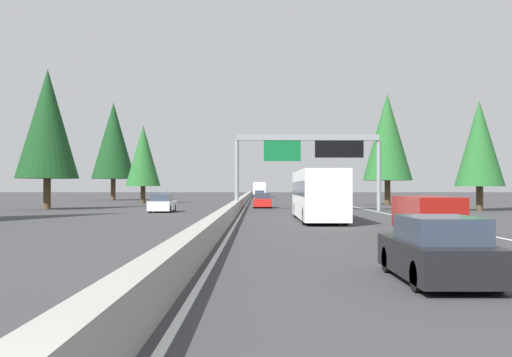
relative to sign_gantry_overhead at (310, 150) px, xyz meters
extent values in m
plane|color=#38383A|center=(9.23, 6.03, -5.26)|extent=(320.00, 320.00, 0.00)
cube|color=#9E9B93|center=(29.23, 6.33, -4.81)|extent=(180.00, 0.56, 0.90)
cube|color=silver|center=(19.23, -5.49, -5.26)|extent=(160.00, 0.16, 0.01)
cube|color=silver|center=(19.23, 5.78, -5.26)|extent=(160.00, 0.16, 0.01)
cylinder|color=gray|center=(0.04, 6.33, -2.21)|extent=(0.36, 0.36, 6.12)
cylinder|color=gray|center=(0.04, -5.99, -2.21)|extent=(0.36, 0.36, 6.12)
cube|color=gray|center=(0.04, 0.17, 1.10)|extent=(0.50, 12.32, 0.50)
cube|color=#0C602D|center=(-0.11, 2.39, 0.00)|extent=(0.12, 3.20, 1.90)
cube|color=black|center=(-0.11, -2.54, 0.10)|extent=(0.16, 4.20, 1.50)
cube|color=black|center=(-39.05, 0.50, -4.73)|extent=(4.40, 1.80, 0.76)
cube|color=#2D3847|center=(-39.27, 0.50, -4.07)|extent=(2.46, 1.51, 0.56)
cylinder|color=black|center=(-37.65, 1.29, -4.94)|extent=(0.64, 0.22, 0.64)
cylinder|color=black|center=(-37.65, -0.29, -4.94)|extent=(0.64, 0.22, 0.64)
cylinder|color=black|center=(-40.46, 1.29, -4.94)|extent=(0.64, 0.22, 0.64)
cylinder|color=black|center=(-40.46, -0.29, -4.94)|extent=(0.64, 0.22, 0.64)
cube|color=maroon|center=(-26.39, -2.80, -4.29)|extent=(5.00, 1.95, 1.44)
cube|color=#2D3847|center=(-28.69, -2.80, -4.04)|extent=(0.08, 1.48, 0.56)
cylinder|color=black|center=(-24.69, -1.94, -4.91)|extent=(0.70, 0.24, 0.70)
cylinder|color=black|center=(-24.69, -3.65, -4.91)|extent=(0.70, 0.24, 0.70)
cylinder|color=black|center=(-28.09, -1.94, -4.91)|extent=(0.70, 0.24, 0.70)
cylinder|color=black|center=(-28.09, -3.65, -4.91)|extent=(0.70, 0.24, 0.70)
cube|color=red|center=(7.95, 4.05, -4.73)|extent=(4.40, 1.80, 0.76)
cube|color=#2D3847|center=(7.73, 4.05, -4.07)|extent=(2.46, 1.51, 0.56)
cylinder|color=black|center=(9.35, 4.84, -4.94)|extent=(0.64, 0.22, 0.64)
cylinder|color=black|center=(9.35, 3.26, -4.94)|extent=(0.64, 0.22, 0.64)
cylinder|color=black|center=(6.54, 4.84, -4.94)|extent=(0.64, 0.22, 0.64)
cylinder|color=black|center=(6.54, 3.26, -4.94)|extent=(0.64, 0.22, 0.64)
cube|color=slate|center=(46.65, 4.19, -4.73)|extent=(4.40, 1.80, 0.76)
cube|color=#2D3847|center=(46.43, 4.19, -4.07)|extent=(2.46, 1.51, 0.56)
cylinder|color=black|center=(48.05, 4.98, -4.94)|extent=(0.64, 0.22, 0.64)
cylinder|color=black|center=(48.05, 3.40, -4.94)|extent=(0.64, 0.22, 0.64)
cylinder|color=black|center=(45.24, 4.98, -4.94)|extent=(0.64, 0.22, 0.64)
cylinder|color=black|center=(45.24, 3.40, -4.94)|extent=(0.64, 0.22, 0.64)
cube|color=white|center=(66.68, 4.18, -3.56)|extent=(6.12, 2.40, 2.50)
cube|color=white|center=(70.93, 4.18, -3.86)|extent=(2.38, 2.30, 1.90)
cylinder|color=black|center=(70.76, 5.24, -4.81)|extent=(0.90, 0.28, 0.90)
cylinder|color=black|center=(70.76, 3.12, -4.81)|extent=(0.90, 0.28, 0.90)
cylinder|color=black|center=(64.98, 5.24, -4.81)|extent=(0.90, 0.28, 0.90)
cylinder|color=black|center=(64.98, 3.12, -4.81)|extent=(0.90, 0.28, 0.90)
cube|color=white|center=(-15.00, 0.79, -3.61)|extent=(11.50, 2.50, 2.90)
cube|color=#2D3847|center=(-15.00, 0.79, -3.25)|extent=(11.04, 2.55, 0.84)
cylinder|color=black|center=(-10.97, 1.89, -4.76)|extent=(1.00, 0.30, 1.00)
cylinder|color=black|center=(-10.97, -0.31, -4.76)|extent=(1.00, 0.30, 1.00)
cylinder|color=black|center=(-19.02, 1.89, -4.76)|extent=(1.00, 0.30, 1.00)
cylinder|color=black|center=(-19.02, -0.31, -4.76)|extent=(1.00, 0.30, 1.00)
cube|color=white|center=(-2.07, 12.46, -4.73)|extent=(4.40, 1.80, 0.76)
cube|color=#2D3847|center=(-2.29, 12.46, -4.07)|extent=(2.46, 1.51, 0.56)
cylinder|color=black|center=(-0.66, 13.25, -4.94)|extent=(0.64, 0.22, 0.64)
cylinder|color=black|center=(-0.66, 11.67, -4.94)|extent=(0.64, 0.22, 0.64)
cylinder|color=black|center=(-3.47, 13.25, -4.94)|extent=(0.64, 0.22, 0.64)
cylinder|color=black|center=(-3.47, 11.67, -4.94)|extent=(0.64, 0.22, 0.64)
cylinder|color=#4C3823|center=(0.75, -14.97, -4.20)|extent=(0.59, 0.59, 2.14)
cone|color=#236028|center=(0.75, -14.97, 0.66)|extent=(4.27, 4.27, 7.57)
cylinder|color=#4C3823|center=(17.19, -10.39, -3.85)|extent=(0.67, 0.67, 2.82)
cone|color=#236028|center=(17.19, -10.39, 2.55)|extent=(5.64, 5.64, 10.00)
cylinder|color=#4C3823|center=(3.52, 24.00, -3.83)|extent=(0.67, 0.67, 2.87)
cone|color=#143D19|center=(3.52, 24.00, 2.69)|extent=(5.74, 5.74, 10.17)
cylinder|color=#4C3823|center=(23.38, 18.86, -4.18)|extent=(0.60, 0.60, 2.16)
cone|color=#236028|center=(23.38, 18.86, 0.73)|extent=(4.32, 4.32, 7.66)
cylinder|color=#4C3823|center=(40.51, 26.66, -3.61)|extent=(0.72, 0.72, 3.31)
cone|color=#143D19|center=(40.51, 26.66, 3.90)|extent=(6.61, 6.61, 11.72)
camera|label=1|loc=(-52.75, 4.53, -3.13)|focal=42.79mm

